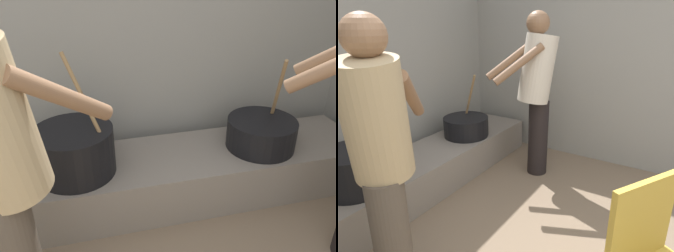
# 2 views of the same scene
# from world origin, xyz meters

# --- Properties ---
(block_enclosure_rear) EXTENTS (4.81, 0.20, 2.01)m
(block_enclosure_rear) POSITION_xyz_m (0.00, 2.62, 1.01)
(block_enclosure_rear) COLOR gray
(block_enclosure_rear) RESTS_ON ground_plane
(hearth_ledge) EXTENTS (2.79, 0.60, 0.34)m
(hearth_ledge) POSITION_xyz_m (0.71, 2.10, 0.17)
(hearth_ledge) COLOR slate
(hearth_ledge) RESTS_ON ground_plane
(cooking_pot_main) EXTENTS (0.48, 0.48, 0.66)m
(cooking_pot_main) POSITION_xyz_m (1.34, 2.06, 0.44)
(cooking_pot_main) COLOR black
(cooking_pot_main) RESTS_ON hearth_ledge
(cooking_pot_secondary) EXTENTS (0.48, 0.48, 0.75)m
(cooking_pot_secondary) POSITION_xyz_m (0.08, 2.06, 0.49)
(cooking_pot_secondary) COLOR black
(cooking_pot_secondary) RESTS_ON hearth_ledge
(cook_in_tan_shirt) EXTENTS (0.70, 0.66, 1.54)m
(cook_in_tan_shirt) POSITION_xyz_m (-0.16, 1.37, 0.88)
(cook_in_tan_shirt) COLOR #4C4238
(cook_in_tan_shirt) RESTS_ON ground_plane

